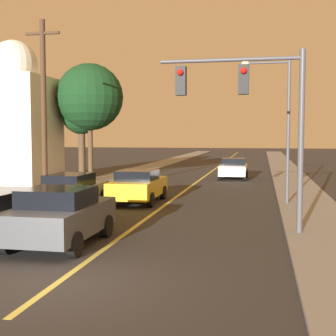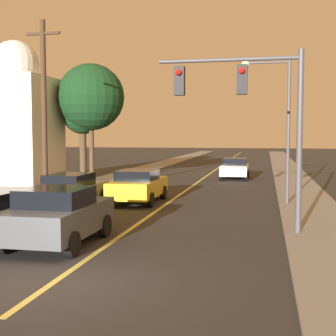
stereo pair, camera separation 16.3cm
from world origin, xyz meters
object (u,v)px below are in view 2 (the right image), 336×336
Objects in this scene: traffic_signal_mast at (251,103)px; car_near_lane_front at (58,216)px; car_near_lane_second at (138,186)px; utility_pole_left at (44,107)px; car_outer_lane_second at (71,191)px; tree_left_far at (91,97)px; car_far_oncoming at (235,168)px; domed_building_left at (16,121)px; streetlamp_right at (276,109)px; tree_left_near at (83,116)px.

car_near_lane_front is at bearing -154.04° from traffic_signal_mast.
car_near_lane_second is 5.52m from utility_pole_left.
car_outer_lane_second is 0.62× the size of tree_left_far.
car_outer_lane_second is 16.02m from car_far_oncoming.
car_outer_lane_second is 1.20× the size of car_far_oncoming.
traffic_signal_mast is at bearing 25.96° from car_near_lane_front.
streetlamp_right is at bearing -18.91° from domed_building_left.
streetlamp_right is (6.07, 0.36, 3.44)m from car_near_lane_second.
car_near_lane_second is at bearing 90.00° from car_near_lane_front.
traffic_signal_mast is 10.59m from utility_pole_left.
car_near_lane_second is at bearing -52.86° from tree_left_near.
utility_pole_left is at bearing -83.41° from tree_left_far.
car_outer_lane_second is at bearing -73.63° from tree_left_far.
car_outer_lane_second is at bearing -160.25° from streetlamp_right.
car_near_lane_front is at bearing -69.73° from car_outer_lane_second.
car_far_oncoming is 0.69× the size of traffic_signal_mast.
domed_building_left is at bearing 27.83° from car_far_oncoming.
car_near_lane_second is 11.25m from domed_building_left.
car_far_oncoming is at bearing 29.97° from tree_left_far.
tree_left_far reaches higher than car_far_oncoming.
tree_left_far reaches higher than streetlamp_right.
car_far_oncoming is 11.07m from tree_left_near.
tree_left_near is 0.63× the size of domed_building_left.
car_near_lane_second is at bearing 12.34° from utility_pole_left.
tree_left_far reaches higher than car_outer_lane_second.
car_outer_lane_second is at bearing -40.58° from utility_pole_left.
car_near_lane_second is 6.99m from streetlamp_right.
traffic_signal_mast is at bearing -97.90° from streetlamp_right.
tree_left_near is (-5.74, 16.02, 3.47)m from car_near_lane_front.
car_far_oncoming is 0.61× the size of streetlamp_right.
car_near_lane_second is at bearing -31.26° from domed_building_left.
traffic_signal_mast is at bearing -24.17° from car_outer_lane_second.
domed_building_left is (-4.15, -1.77, -1.53)m from tree_left_far.
streetlamp_right is at bearing 101.75° from car_far_oncoming.
streetlamp_right reaches higher than car_outer_lane_second.
streetlamp_right reaches higher than tree_left_near.
car_far_oncoming is 11.04m from tree_left_far.
car_near_lane_second is 3.37m from car_outer_lane_second.
car_near_lane_second reaches higher than car_far_oncoming.
utility_pole_left reaches higher than car_near_lane_second.
car_near_lane_front is 17.37m from tree_left_near.
utility_pole_left is at bearing 151.86° from traffic_signal_mast.
traffic_signal_mast is 0.75× the size of tree_left_far.
tree_left_far is at bearing 124.59° from car_near_lane_second.
car_far_oncoming is 12.75m from streetlamp_right.
tree_left_near is at bearing 109.42° from car_outer_lane_second.
utility_pole_left is (-7.71, -13.27, 3.57)m from car_far_oncoming.
tree_left_near is 4.03m from domed_building_left.
tree_left_far is at bearing 147.86° from streetlamp_right.
car_outer_lane_second is at bearing 155.83° from traffic_signal_mast.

